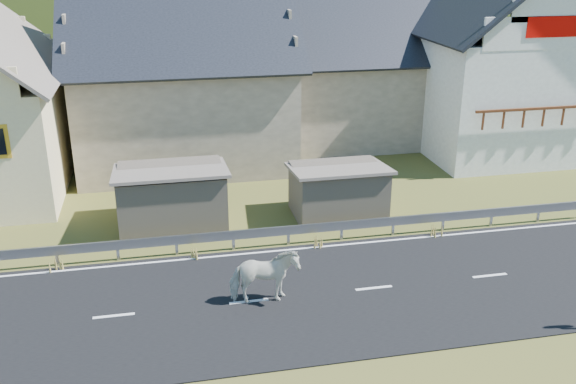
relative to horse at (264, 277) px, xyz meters
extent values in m
plane|color=#424B1D|center=(-0.47, 0.14, -0.91)|extent=(160.00, 160.00, 0.00)
cube|color=black|center=(-0.47, 0.14, -0.89)|extent=(60.00, 7.00, 0.04)
cube|color=silver|center=(-0.47, 0.14, -0.86)|extent=(60.00, 6.60, 0.01)
cube|color=#93969B|center=(-0.47, 3.82, -0.33)|extent=(28.00, 0.08, 0.34)
cube|color=#93969B|center=(-6.47, 3.84, -0.56)|extent=(0.10, 0.06, 0.70)
cube|color=#93969B|center=(-4.47, 3.84, -0.56)|extent=(0.10, 0.06, 0.70)
cube|color=#93969B|center=(-2.47, 3.84, -0.56)|extent=(0.10, 0.06, 0.70)
cube|color=#93969B|center=(-0.47, 3.84, -0.56)|extent=(0.10, 0.06, 0.70)
cube|color=#93969B|center=(1.53, 3.84, -0.56)|extent=(0.10, 0.06, 0.70)
cube|color=#93969B|center=(3.53, 3.84, -0.56)|extent=(0.10, 0.06, 0.70)
cube|color=#93969B|center=(5.53, 3.84, -0.56)|extent=(0.10, 0.06, 0.70)
cube|color=#93969B|center=(7.53, 3.84, -0.56)|extent=(0.10, 0.06, 0.70)
cube|color=#93969B|center=(9.53, 3.84, -0.56)|extent=(0.10, 0.06, 0.70)
cube|color=#93969B|center=(11.53, 3.84, -0.56)|extent=(0.10, 0.06, 0.70)
cube|color=brown|center=(-2.47, 6.64, 0.19)|extent=(4.30, 3.30, 2.40)
cube|color=brown|center=(4.03, 6.14, 0.09)|extent=(3.80, 2.90, 2.20)
cube|color=tan|center=(-1.47, 15.14, 1.59)|extent=(10.00, 9.00, 5.00)
cube|color=tan|center=(8.53, 17.14, 1.39)|extent=(9.00, 8.00, 4.60)
cube|color=white|center=(14.53, 14.14, 2.09)|extent=(8.00, 10.00, 6.00)
cube|color=#D10500|center=(14.53, 9.11, 5.89)|extent=(2.60, 0.06, 0.90)
cube|color=#592611|center=(14.53, 8.89, 2.29)|extent=(6.80, 0.12, 0.12)
ellipsoid|color=#293913|center=(4.53, 180.14, -20.91)|extent=(440.00, 280.00, 260.00)
imported|color=beige|center=(0.00, 0.00, 0.00)|extent=(0.97, 2.07, 1.74)
camera|label=1|loc=(-2.74, -16.74, 9.34)|focal=40.00mm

